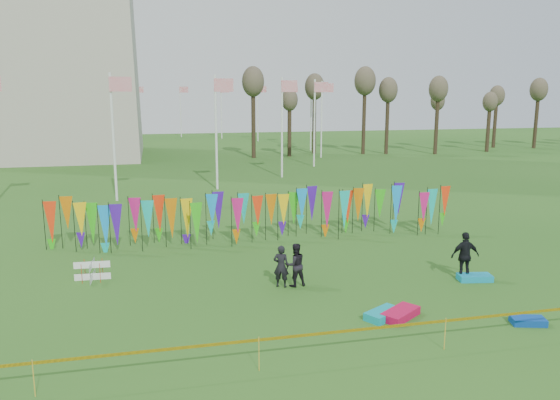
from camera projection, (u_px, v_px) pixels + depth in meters
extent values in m
plane|color=#225016|center=(310.00, 323.00, 16.32)|extent=(160.00, 160.00, 0.00)
cylinder|color=silver|center=(311.00, 117.00, 64.54)|extent=(0.16, 0.16, 8.00)
plane|color=red|center=(316.00, 88.00, 64.04)|extent=(1.40, 0.00, 1.40)
cylinder|color=silver|center=(288.00, 115.00, 71.25)|extent=(0.16, 0.16, 8.00)
plane|color=red|center=(293.00, 89.00, 70.75)|extent=(1.40, 0.00, 1.40)
cylinder|color=silver|center=(258.00, 113.00, 77.09)|extent=(0.16, 0.16, 8.00)
plane|color=red|center=(262.00, 89.00, 76.59)|extent=(1.40, 0.00, 1.40)
cylinder|color=silver|center=(221.00, 112.00, 81.64)|extent=(0.16, 0.16, 8.00)
plane|color=red|center=(225.00, 89.00, 81.14)|extent=(1.40, 0.00, 1.40)
cylinder|color=silver|center=(181.00, 111.00, 84.61)|extent=(0.16, 0.16, 8.00)
plane|color=red|center=(184.00, 90.00, 84.11)|extent=(1.40, 0.00, 1.40)
cylinder|color=silver|center=(136.00, 111.00, 85.78)|extent=(0.16, 0.16, 8.00)
plane|color=red|center=(139.00, 90.00, 85.28)|extent=(1.40, 0.00, 1.40)
cylinder|color=silver|center=(88.00, 111.00, 85.09)|extent=(0.16, 0.16, 8.00)
plane|color=red|center=(91.00, 90.00, 84.58)|extent=(1.40, 0.00, 1.40)
cylinder|color=silver|center=(37.00, 112.00, 82.57)|extent=(0.16, 0.16, 8.00)
plane|color=red|center=(40.00, 89.00, 82.06)|extent=(1.40, 0.00, 1.40)
cylinder|color=silver|center=(113.00, 138.00, 34.08)|extent=(0.16, 0.16, 8.00)
plane|color=red|center=(120.00, 84.00, 33.58)|extent=(1.40, 0.00, 1.40)
cylinder|color=silver|center=(216.00, 133.00, 38.25)|extent=(0.16, 0.16, 8.00)
plane|color=red|center=(224.00, 85.00, 37.75)|extent=(1.40, 0.00, 1.40)
cylinder|color=silver|center=(282.00, 128.00, 43.79)|extent=(0.16, 0.16, 8.00)
plane|color=red|center=(289.00, 86.00, 43.29)|extent=(1.40, 0.00, 1.40)
cylinder|color=silver|center=(314.00, 123.00, 50.32)|extent=(0.16, 0.16, 8.00)
plane|color=red|center=(321.00, 87.00, 49.82)|extent=(1.40, 0.00, 1.40)
cylinder|color=silver|center=(322.00, 120.00, 57.40)|extent=(0.16, 0.16, 8.00)
plane|color=red|center=(327.00, 88.00, 56.90)|extent=(1.40, 0.00, 1.40)
cylinder|color=black|center=(44.00, 228.00, 23.09)|extent=(0.03, 0.03, 2.28)
cone|color=#F9330D|center=(51.00, 222.00, 23.10)|extent=(0.64, 0.64, 1.60)
cylinder|color=black|center=(58.00, 227.00, 23.22)|extent=(0.03, 0.03, 2.28)
cone|color=#D46A06|center=(65.00, 221.00, 23.23)|extent=(0.64, 0.64, 1.60)
cylinder|color=black|center=(72.00, 226.00, 23.34)|extent=(0.03, 0.03, 2.28)
cone|color=yellow|center=(79.00, 220.00, 23.35)|extent=(0.64, 0.64, 1.60)
cylinder|color=black|center=(86.00, 226.00, 23.47)|extent=(0.03, 0.03, 2.28)
cone|color=#2CBE15|center=(92.00, 220.00, 23.48)|extent=(0.64, 0.64, 1.60)
cylinder|color=black|center=(100.00, 225.00, 23.59)|extent=(0.03, 0.03, 2.28)
cone|color=#0D8CEA|center=(106.00, 219.00, 23.60)|extent=(0.64, 0.64, 1.60)
cylinder|color=black|center=(113.00, 224.00, 23.72)|extent=(0.03, 0.03, 2.28)
cone|color=#41129E|center=(120.00, 218.00, 23.73)|extent=(0.64, 0.64, 1.60)
cylinder|color=black|center=(127.00, 224.00, 23.84)|extent=(0.03, 0.03, 2.28)
cone|color=#CA166D|center=(133.00, 218.00, 23.85)|extent=(0.64, 0.64, 1.60)
cylinder|color=black|center=(140.00, 223.00, 23.97)|extent=(0.03, 0.03, 2.28)
cone|color=#0BB2A6|center=(146.00, 217.00, 23.98)|extent=(0.64, 0.64, 1.60)
cylinder|color=black|center=(153.00, 222.00, 24.09)|extent=(0.03, 0.03, 2.28)
cone|color=#F9330D|center=(159.00, 216.00, 24.10)|extent=(0.64, 0.64, 1.60)
cylinder|color=black|center=(166.00, 222.00, 24.22)|extent=(0.03, 0.03, 2.28)
cone|color=#D46A06|center=(172.00, 216.00, 24.23)|extent=(0.64, 0.64, 1.60)
cylinder|color=black|center=(179.00, 221.00, 24.34)|extent=(0.03, 0.03, 2.28)
cone|color=yellow|center=(185.00, 215.00, 24.35)|extent=(0.64, 0.64, 1.60)
cylinder|color=black|center=(191.00, 220.00, 24.47)|extent=(0.03, 0.03, 2.28)
cone|color=#2CBE15|center=(198.00, 214.00, 24.48)|extent=(0.64, 0.64, 1.60)
cylinder|color=black|center=(204.00, 220.00, 24.59)|extent=(0.03, 0.03, 2.28)
cone|color=#0D8CEA|center=(210.00, 214.00, 24.60)|extent=(0.64, 0.64, 1.60)
cylinder|color=black|center=(216.00, 219.00, 24.72)|extent=(0.03, 0.03, 2.28)
cone|color=#41129E|center=(223.00, 213.00, 24.73)|extent=(0.64, 0.64, 1.60)
cylinder|color=black|center=(229.00, 218.00, 24.84)|extent=(0.03, 0.03, 2.28)
cone|color=#CA166D|center=(235.00, 213.00, 24.85)|extent=(0.64, 0.64, 1.60)
cylinder|color=black|center=(241.00, 218.00, 24.97)|extent=(0.03, 0.03, 2.28)
cone|color=#0BB2A6|center=(247.00, 212.00, 24.98)|extent=(0.64, 0.64, 1.60)
cylinder|color=black|center=(253.00, 217.00, 25.09)|extent=(0.03, 0.03, 2.28)
cone|color=#F9330D|center=(259.00, 211.00, 25.10)|extent=(0.64, 0.64, 1.60)
cylinder|color=black|center=(265.00, 217.00, 25.21)|extent=(0.03, 0.03, 2.28)
cone|color=#D46A06|center=(271.00, 211.00, 25.23)|extent=(0.64, 0.64, 1.60)
cylinder|color=black|center=(277.00, 216.00, 25.34)|extent=(0.03, 0.03, 2.28)
cone|color=yellow|center=(283.00, 210.00, 25.35)|extent=(0.64, 0.64, 1.60)
cylinder|color=black|center=(289.00, 215.00, 25.46)|extent=(0.03, 0.03, 2.28)
cone|color=#2CBE15|center=(294.00, 210.00, 25.48)|extent=(0.64, 0.64, 1.60)
cylinder|color=black|center=(300.00, 215.00, 25.59)|extent=(0.03, 0.03, 2.28)
cone|color=#0D8CEA|center=(306.00, 209.00, 25.60)|extent=(0.64, 0.64, 1.60)
cylinder|color=black|center=(312.00, 214.00, 25.71)|extent=(0.03, 0.03, 2.28)
cone|color=#41129E|center=(318.00, 208.00, 25.73)|extent=(0.64, 0.64, 1.60)
cylinder|color=black|center=(323.00, 214.00, 25.84)|extent=(0.03, 0.03, 2.28)
cone|color=#CA166D|center=(329.00, 208.00, 25.85)|extent=(0.64, 0.64, 1.60)
cylinder|color=black|center=(334.00, 213.00, 25.96)|extent=(0.03, 0.03, 2.28)
cone|color=#0BB2A6|center=(340.00, 207.00, 25.98)|extent=(0.64, 0.64, 1.60)
cylinder|color=black|center=(346.00, 212.00, 26.09)|extent=(0.03, 0.03, 2.28)
cone|color=#F9330D|center=(351.00, 207.00, 26.10)|extent=(0.64, 0.64, 1.60)
cylinder|color=black|center=(357.00, 212.00, 26.21)|extent=(0.03, 0.03, 2.28)
cone|color=#D46A06|center=(362.00, 206.00, 26.23)|extent=(0.64, 0.64, 1.60)
cylinder|color=black|center=(368.00, 211.00, 26.34)|extent=(0.03, 0.03, 2.28)
cone|color=yellow|center=(373.00, 206.00, 26.35)|extent=(0.64, 0.64, 1.60)
cylinder|color=black|center=(378.00, 211.00, 26.46)|extent=(0.03, 0.03, 2.28)
cone|color=#2CBE15|center=(384.00, 205.00, 26.48)|extent=(0.64, 0.64, 1.60)
cylinder|color=black|center=(389.00, 210.00, 26.59)|extent=(0.03, 0.03, 2.28)
cone|color=#0D8CEA|center=(395.00, 205.00, 26.60)|extent=(0.64, 0.64, 1.60)
cylinder|color=black|center=(400.00, 210.00, 26.71)|extent=(0.03, 0.03, 2.28)
cone|color=#41129E|center=(405.00, 204.00, 26.73)|extent=(0.64, 0.64, 1.60)
cylinder|color=black|center=(410.00, 209.00, 26.84)|extent=(0.03, 0.03, 2.28)
cone|color=#CA166D|center=(416.00, 204.00, 26.85)|extent=(0.64, 0.64, 1.60)
cylinder|color=black|center=(421.00, 209.00, 26.96)|extent=(0.03, 0.03, 2.28)
cone|color=#0BB2A6|center=(426.00, 203.00, 26.97)|extent=(0.64, 0.64, 1.60)
cylinder|color=black|center=(431.00, 208.00, 27.09)|extent=(0.03, 0.03, 2.28)
cone|color=#F9330D|center=(437.00, 203.00, 27.10)|extent=(0.64, 0.64, 1.60)
cube|color=#DEB204|center=(337.00, 332.00, 13.78)|extent=(26.00, 0.01, 0.08)
cylinder|color=gold|center=(42.00, 377.00, 12.30)|extent=(0.02, 0.02, 0.90)
cylinder|color=gold|center=(260.00, 354.00, 13.41)|extent=(0.02, 0.02, 0.90)
cylinder|color=gold|center=(444.00, 334.00, 14.52)|extent=(0.02, 0.02, 0.90)
cylinder|color=#3A2D1D|center=(250.00, 127.00, 59.09)|extent=(0.44, 0.44, 6.40)
ellipsoid|color=brown|center=(250.00, 95.00, 58.45)|extent=(1.92, 1.92, 2.56)
cylinder|color=#3A2D1D|center=(286.00, 126.00, 59.98)|extent=(0.44, 0.44, 6.40)
ellipsoid|color=brown|center=(286.00, 95.00, 59.33)|extent=(1.92, 1.92, 2.56)
cylinder|color=#3A2D1D|center=(321.00, 126.00, 60.87)|extent=(0.44, 0.44, 6.40)
ellipsoid|color=brown|center=(321.00, 95.00, 60.22)|extent=(1.92, 1.92, 2.56)
cylinder|color=#3A2D1D|center=(355.00, 125.00, 61.76)|extent=(0.44, 0.44, 6.40)
ellipsoid|color=brown|center=(355.00, 95.00, 61.11)|extent=(1.92, 1.92, 2.56)
cylinder|color=#3A2D1D|center=(387.00, 125.00, 62.64)|extent=(0.44, 0.44, 6.40)
ellipsoid|color=brown|center=(389.00, 95.00, 62.00)|extent=(1.92, 1.92, 2.56)
cylinder|color=#3A2D1D|center=(419.00, 124.00, 63.53)|extent=(0.44, 0.44, 6.40)
ellipsoid|color=brown|center=(421.00, 95.00, 62.89)|extent=(1.92, 1.92, 2.56)
cylinder|color=#3A2D1D|center=(450.00, 124.00, 64.42)|extent=(0.44, 0.44, 6.40)
ellipsoid|color=brown|center=(452.00, 95.00, 63.77)|extent=(1.92, 1.92, 2.56)
cylinder|color=#3A2D1D|center=(481.00, 123.00, 65.31)|extent=(0.44, 0.44, 6.40)
ellipsoid|color=brown|center=(483.00, 95.00, 64.66)|extent=(1.92, 1.92, 2.56)
cylinder|color=#3A2D1D|center=(510.00, 123.00, 66.20)|extent=(0.44, 0.44, 6.40)
ellipsoid|color=brown|center=(512.00, 95.00, 65.55)|extent=(1.92, 1.92, 2.56)
cylinder|color=#3A2D1D|center=(538.00, 123.00, 67.08)|extent=(0.44, 0.44, 6.40)
ellipsoid|color=brown|center=(541.00, 95.00, 66.44)|extent=(1.92, 1.92, 2.56)
cylinder|color=red|center=(82.00, 274.00, 19.58)|extent=(0.02, 0.02, 0.73)
cylinder|color=red|center=(101.00, 273.00, 19.72)|extent=(0.02, 0.02, 0.73)
cylinder|color=red|center=(84.00, 269.00, 20.18)|extent=(0.02, 0.02, 0.73)
cylinder|color=red|center=(102.00, 267.00, 20.33)|extent=(0.02, 0.02, 0.73)
imported|color=black|center=(281.00, 266.00, 19.20)|extent=(0.67, 0.59, 1.52)
imported|color=black|center=(295.00, 265.00, 19.29)|extent=(0.81, 0.56, 1.56)
imported|color=black|center=(465.00, 256.00, 19.98)|extent=(1.11, 0.71, 1.78)
cube|color=#0B9EAD|center=(383.00, 314.00, 16.64)|extent=(1.35, 1.14, 0.24)
cube|color=#093FA2|center=(528.00, 321.00, 16.19)|extent=(1.08, 0.76, 0.20)
cube|color=#C50D3F|center=(400.00, 314.00, 16.65)|extent=(1.49, 1.30, 0.25)
cube|color=#0D95BE|center=(475.00, 278.00, 19.97)|extent=(1.28, 0.78, 0.23)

